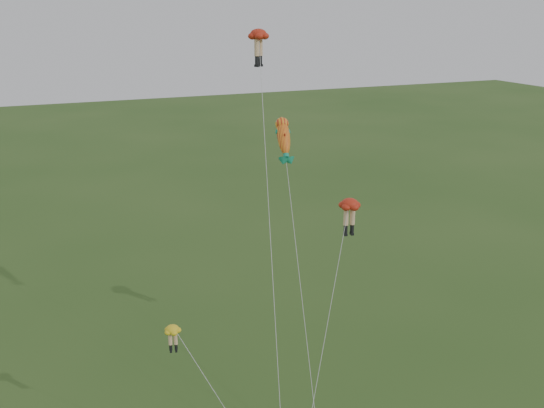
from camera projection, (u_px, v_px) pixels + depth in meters
name	position (u px, v px, depth m)	size (l,w,h in m)	color
legs_kite_red_high	(259.00, 44.00, 39.87)	(4.68, 13.82, 23.76)	red
legs_kite_red_mid	(349.00, 209.00, 40.87)	(7.75, 8.61, 12.84)	red
legs_kite_yellow	(178.00, 339.00, 32.07)	(5.00, 4.08, 9.11)	yellow
fish_kite	(284.00, 138.00, 38.08)	(2.12, 9.98, 18.70)	#FFA120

